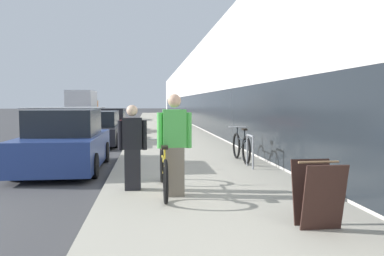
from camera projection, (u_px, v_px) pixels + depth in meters
The scene contains 12 objects.
sidewalk_slab at pixel (165, 127), 26.46m from camera, with size 4.21×70.00×0.11m.
storefront_facade at pixel (237, 92), 35.04m from camera, with size 10.01×70.00×5.64m.
tandem_bicycle at pixel (163, 171), 6.98m from camera, with size 0.52×2.43×0.94m.
person_rider at pixel (174, 145), 6.67m from camera, with size 0.62×0.24×1.82m.
person_bystander at pixel (132, 147), 7.14m from camera, with size 0.55×0.22×1.63m.
bike_rack_hoop at pixel (250, 148), 9.62m from camera, with size 0.05×0.60×0.84m.
cruiser_bike_nearest at pixel (241, 147), 10.62m from camera, with size 0.52×1.91×0.97m.
sandwich_board_sign at pixel (318, 194), 4.99m from camera, with size 0.56×0.56×0.90m.
parked_sedan_curbside at pixel (65, 143), 9.84m from camera, with size 2.01×4.02×1.66m.
vintage_roadster_curbside at pixel (99, 129), 15.96m from camera, with size 1.84×4.74×1.42m.
parked_sedan_far at pixel (111, 122), 22.00m from camera, with size 1.94×4.42×1.45m.
moving_truck at pixel (83, 106), 37.23m from camera, with size 2.46×6.05×2.94m.
Camera 1 is at (4.31, -5.45, 1.78)m, focal length 35.00 mm.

